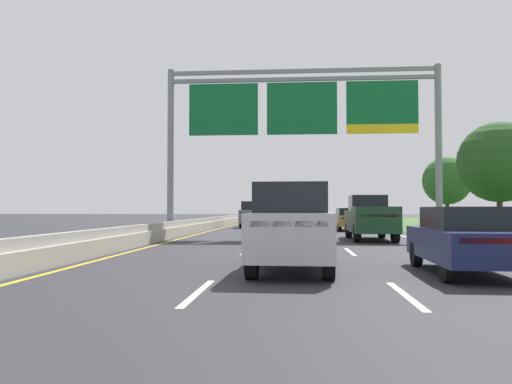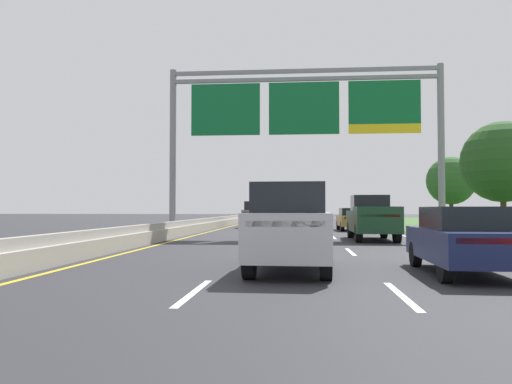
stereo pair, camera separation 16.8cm
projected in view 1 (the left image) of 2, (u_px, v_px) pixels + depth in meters
name	position (u px, v px, depth m)	size (l,w,h in m)	color
ground_plane	(296.00, 232.00, 33.45)	(220.00, 220.00, 0.00)	#2B2B30
lane_striping	(296.00, 232.00, 33.00)	(11.96, 106.00, 0.01)	white
median_barrier_concrete	(198.00, 226.00, 33.97)	(0.60, 110.00, 0.85)	#A8A399
overhead_sign_gantry	(302.00, 116.00, 27.78)	(15.06, 0.42, 9.36)	gray
pickup_truck_darkgreen	(370.00, 218.00, 24.70)	(2.02, 5.41, 2.20)	#193D23
car_silver_centre_lane_suv	(292.00, 226.00, 12.41)	(2.02, 4.75, 2.11)	#B2B5BA
car_grey_left_lane_suv	(253.00, 214.00, 41.30)	(1.98, 4.73, 2.11)	slate
car_red_centre_lane_sedan	(300.00, 220.00, 32.27)	(1.86, 4.42, 1.57)	maroon
car_navy_right_lane_sedan	(465.00, 239.00, 11.80)	(1.92, 4.44, 1.57)	#161E47
car_gold_right_lane_sedan	(349.00, 219.00, 35.38)	(1.90, 4.43, 1.57)	#A38438
roadside_tree_mid	(499.00, 162.00, 32.51)	(5.19, 5.19, 7.13)	#4C3823
roadside_tree_far	(447.00, 181.00, 46.74)	(4.42, 4.42, 6.32)	#4C3823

